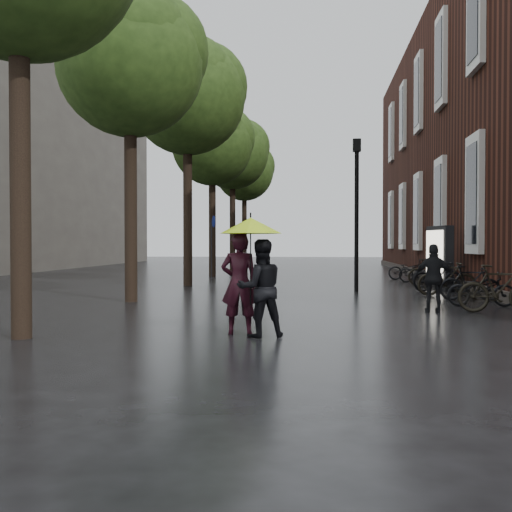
# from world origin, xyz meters

# --- Properties ---
(ground) EXTENTS (120.00, 120.00, 0.00)m
(ground) POSITION_xyz_m (0.00, 0.00, 0.00)
(ground) COLOR black
(street_trees) EXTENTS (4.33, 34.03, 8.91)m
(street_trees) POSITION_xyz_m (-3.99, 15.91, 6.34)
(street_trees) COLOR black
(street_trees) RESTS_ON ground
(person_burgundy) EXTENTS (0.64, 0.43, 1.69)m
(person_burgundy) POSITION_xyz_m (-0.61, 1.80, 0.85)
(person_burgundy) COLOR black
(person_burgundy) RESTS_ON ground
(person_black) EXTENTS (0.92, 0.82, 1.58)m
(person_black) POSITION_xyz_m (-0.23, 1.50, 0.79)
(person_black) COLOR black
(person_black) RESTS_ON ground
(lime_umbrella) EXTENTS (1.02, 1.02, 1.50)m
(lime_umbrella) POSITION_xyz_m (-0.39, 1.56, 1.80)
(lime_umbrella) COLOR black
(lime_umbrella) RESTS_ON ground
(pedestrian_walking) EXTENTS (0.91, 0.44, 1.50)m
(pedestrian_walking) POSITION_xyz_m (3.25, 5.37, 0.75)
(pedestrian_walking) COLOR black
(pedestrian_walking) RESTS_ON ground
(parked_bicycles) EXTENTS (2.03, 12.44, 1.05)m
(parked_bicycles) POSITION_xyz_m (4.62, 11.18, 0.47)
(parked_bicycles) COLOR black
(parked_bicycles) RESTS_ON ground
(ad_lightbox) EXTENTS (0.32, 1.38, 2.09)m
(ad_lightbox) POSITION_xyz_m (4.70, 12.04, 1.05)
(ad_lightbox) COLOR black
(ad_lightbox) RESTS_ON ground
(lamp_post) EXTENTS (0.25, 0.25, 4.79)m
(lamp_post) POSITION_xyz_m (1.94, 10.95, 2.91)
(lamp_post) COLOR black
(lamp_post) RESTS_ON ground
(cycle_sign) EXTENTS (0.14, 0.49, 2.70)m
(cycle_sign) POSITION_xyz_m (-3.75, 17.28, 1.78)
(cycle_sign) COLOR #262628
(cycle_sign) RESTS_ON ground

